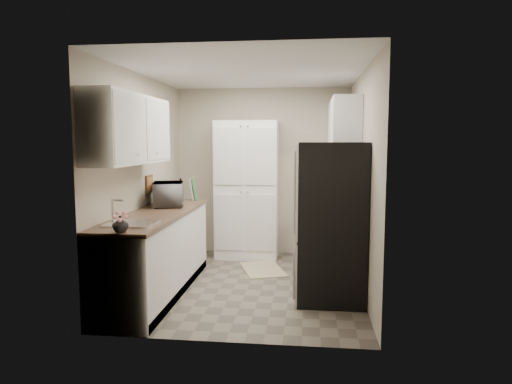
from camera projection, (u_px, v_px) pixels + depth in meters
ground at (249, 284)px, 5.48m from camera, size 3.20×3.20×0.00m
room_shell at (247, 148)px, 5.29m from camera, size 2.64×3.24×2.52m
pantry_cabinet at (247, 190)px, 6.69m from camera, size 0.90×0.55×2.00m
base_cabinet_left at (157, 255)px, 5.12m from camera, size 0.60×2.30×0.88m
countertop_left at (156, 214)px, 5.07m from camera, size 0.63×2.33×0.04m
base_cabinet_right at (329, 231)px, 6.49m from camera, size 0.60×0.80×0.88m
countertop_right at (329, 199)px, 6.44m from camera, size 0.63×0.83×0.04m
electric_range at (330, 240)px, 5.70m from camera, size 0.71×0.78×1.13m
refrigerator at (331, 222)px, 4.87m from camera, size 0.70×0.72×1.70m
microwave at (168, 194)px, 5.59m from camera, size 0.49×0.60×0.29m
wine_bottle at (181, 191)px, 5.94m from camera, size 0.07×0.07×0.28m
flower_vase at (120, 224)px, 3.97m from camera, size 0.18×0.18×0.15m
cutting_board at (195, 189)px, 6.14m from camera, size 0.07×0.25×0.31m
toaster_oven at (331, 190)px, 6.43m from camera, size 0.36×0.43×0.22m
fruit_basket at (332, 178)px, 6.39m from camera, size 0.32×0.32×0.12m
kitchen_mat at (263, 269)px, 6.10m from camera, size 0.72×0.90×0.01m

